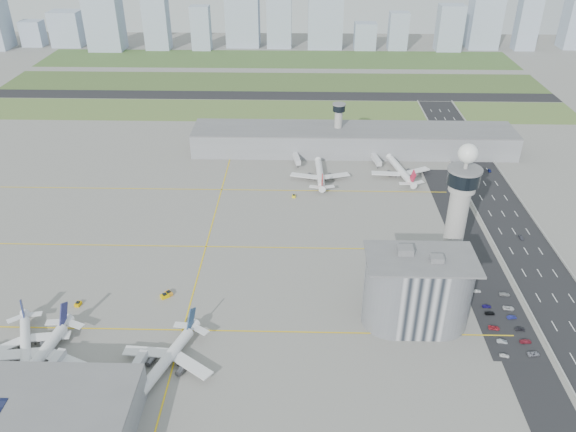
{
  "coord_description": "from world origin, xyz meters",
  "views": [
    {
      "loc": [
        5.85,
        -197.69,
        150.98
      ],
      "look_at": [
        0.0,
        35.0,
        15.0
      ],
      "focal_mm": 35.0,
      "sensor_mm": 36.0,
      "label": 1
    }
  ],
  "objects_px": {
    "car_lot_3": "(490,313)",
    "car_lot_10": "(509,308)",
    "car_lot_7": "(526,341)",
    "car_lot_8": "(520,329)",
    "car_lot_2": "(494,328)",
    "airplane_near_a": "(24,339)",
    "car_hw_2": "(489,171)",
    "airplane_far_b": "(401,166)",
    "jet_bridge_near_1": "(42,382)",
    "car_lot_1": "(502,341)",
    "secondary_tower": "(338,123)",
    "car_hw_4": "(443,132)",
    "tug_4": "(294,196)",
    "airplane_near_b": "(36,354)",
    "jet_bridge_near_2": "(128,384)",
    "car_lot_11": "(505,294)",
    "car_lot_5": "(477,291)",
    "jet_bridge_far_1": "(373,157)",
    "tug_2": "(165,296)",
    "tug_3": "(169,293)",
    "jet_bridge_far_0": "(295,156)",
    "car_lot_0": "(504,355)",
    "car_hw_1": "(521,238)",
    "car_lot_4": "(487,306)",
    "tug_1": "(78,304)",
    "admin_building": "(417,290)",
    "car_lot_6": "(533,354)",
    "airplane_near_c": "(165,355)",
    "tug_5": "(388,173)",
    "car_lot_9": "(512,317)",
    "control_tower": "(458,209)",
    "airplane_far_a": "(320,170)"
  },
  "relations": [
    {
      "from": "car_lot_3",
      "to": "car_lot_10",
      "type": "relative_size",
      "value": 0.88
    },
    {
      "from": "car_lot_7",
      "to": "car_lot_8",
      "type": "height_order",
      "value": "same"
    },
    {
      "from": "car_lot_2",
      "to": "car_lot_7",
      "type": "xyz_separation_m",
      "value": [
        9.92,
        -7.48,
        0.04
      ]
    },
    {
      "from": "airplane_near_a",
      "to": "car_lot_10",
      "type": "xyz_separation_m",
      "value": [
        189.77,
        28.56,
        -4.76
      ]
    },
    {
      "from": "car_lot_8",
      "to": "car_hw_2",
      "type": "xyz_separation_m",
      "value": [
        29.18,
        145.25,
        -0.1
      ]
    },
    {
      "from": "airplane_near_a",
      "to": "airplane_far_b",
      "type": "bearing_deg",
      "value": 109.09
    },
    {
      "from": "jet_bridge_near_1",
      "to": "car_lot_1",
      "type": "xyz_separation_m",
      "value": [
        167.15,
        27.04,
        -2.2
      ]
    },
    {
      "from": "secondary_tower",
      "to": "car_hw_4",
      "type": "distance_m",
      "value": 85.81
    },
    {
      "from": "tug_4",
      "to": "car_hw_4",
      "type": "bearing_deg",
      "value": -136.57
    },
    {
      "from": "airplane_near_b",
      "to": "car_lot_8",
      "type": "relative_size",
      "value": 11.94
    },
    {
      "from": "jet_bridge_near_2",
      "to": "car_lot_11",
      "type": "relative_size",
      "value": 3.16
    },
    {
      "from": "airplane_near_a",
      "to": "car_lot_5",
      "type": "distance_m",
      "value": 184.2
    },
    {
      "from": "car_lot_2",
      "to": "car_lot_5",
      "type": "distance_m",
      "value": 23.49
    },
    {
      "from": "airplane_near_a",
      "to": "car_lot_2",
      "type": "bearing_deg",
      "value": 70.88
    },
    {
      "from": "jet_bridge_far_1",
      "to": "tug_2",
      "type": "height_order",
      "value": "jet_bridge_far_1"
    },
    {
      "from": "car_lot_2",
      "to": "car_lot_3",
      "type": "distance_m",
      "value": 8.91
    },
    {
      "from": "tug_2",
      "to": "tug_3",
      "type": "relative_size",
      "value": 1.04
    },
    {
      "from": "car_lot_8",
      "to": "jet_bridge_far_0",
      "type": "bearing_deg",
      "value": 33.19
    },
    {
      "from": "car_lot_0",
      "to": "car_hw_1",
      "type": "height_order",
      "value": "car_hw_1"
    },
    {
      "from": "car_hw_2",
      "to": "secondary_tower",
      "type": "bearing_deg",
      "value": 169.19
    },
    {
      "from": "airplane_near_b",
      "to": "car_lot_4",
      "type": "bearing_deg",
      "value": 110.7
    },
    {
      "from": "jet_bridge_near_1",
      "to": "tug_1",
      "type": "distance_m",
      "value": 45.37
    },
    {
      "from": "jet_bridge_far_0",
      "to": "car_hw_1",
      "type": "xyz_separation_m",
      "value": [
        114.2,
        -90.85,
        -2.2
      ]
    },
    {
      "from": "admin_building",
      "to": "secondary_tower",
      "type": "bearing_deg",
      "value": 97.29
    },
    {
      "from": "admin_building",
      "to": "car_lot_6",
      "type": "xyz_separation_m",
      "value": [
        41.86,
        -18.36,
        -14.66
      ]
    },
    {
      "from": "airplane_near_c",
      "to": "airplane_far_b",
      "type": "xyz_separation_m",
      "value": [
        108.37,
        161.83,
        0.06
      ]
    },
    {
      "from": "jet_bridge_near_2",
      "to": "car_lot_1",
      "type": "relative_size",
      "value": 3.54
    },
    {
      "from": "airplane_near_b",
      "to": "tug_2",
      "type": "distance_m",
      "value": 55.7
    },
    {
      "from": "secondary_tower",
      "to": "car_hw_1",
      "type": "distance_m",
      "value": 140.03
    },
    {
      "from": "airplane_near_b",
      "to": "jet_bridge_near_2",
      "type": "bearing_deg",
      "value": 82.65
    },
    {
      "from": "jet_bridge_near_1",
      "to": "car_hw_1",
      "type": "distance_m",
      "value": 223.87
    },
    {
      "from": "tug_5",
      "to": "jet_bridge_far_0",
      "type": "bearing_deg",
      "value": 36.71
    },
    {
      "from": "car_lot_9",
      "to": "car_hw_2",
      "type": "distance_m",
      "value": 141.44
    },
    {
      "from": "airplane_near_b",
      "to": "car_lot_8",
      "type": "xyz_separation_m",
      "value": [
        181.68,
        24.52,
        -5.77
      ]
    },
    {
      "from": "tug_1",
      "to": "car_lot_6",
      "type": "relative_size",
      "value": 0.65
    },
    {
      "from": "admin_building",
      "to": "car_lot_5",
      "type": "relative_size",
      "value": 12.77
    },
    {
      "from": "car_lot_11",
      "to": "car_hw_2",
      "type": "distance_m",
      "value": 126.5
    },
    {
      "from": "car_lot_7",
      "to": "airplane_near_c",
      "type": "bearing_deg",
      "value": 89.97
    },
    {
      "from": "car_lot_4",
      "to": "airplane_far_b",
      "type": "bearing_deg",
      "value": 10.49
    },
    {
      "from": "jet_bridge_far_1",
      "to": "tug_1",
      "type": "bearing_deg",
      "value": -53.19
    },
    {
      "from": "control_tower",
      "to": "car_lot_7",
      "type": "height_order",
      "value": "control_tower"
    },
    {
      "from": "secondary_tower",
      "to": "car_lot_10",
      "type": "bearing_deg",
      "value": -69.02
    },
    {
      "from": "airplane_near_c",
      "to": "jet_bridge_far_1",
      "type": "relative_size",
      "value": 3.08
    },
    {
      "from": "airplane_far_b",
      "to": "car_lot_3",
      "type": "xyz_separation_m",
      "value": [
        17.8,
        -129.11,
        -5.51
      ]
    },
    {
      "from": "jet_bridge_far_1",
      "to": "car_lot_2",
      "type": "distance_m",
      "value": 161.28
    },
    {
      "from": "tug_5",
      "to": "car_hw_2",
      "type": "distance_m",
      "value": 63.34
    },
    {
      "from": "airplane_far_a",
      "to": "car_lot_6",
      "type": "distance_m",
      "value": 165.03
    },
    {
      "from": "control_tower",
      "to": "car_lot_5",
      "type": "xyz_separation_m",
      "value": [
        10.87,
        -10.72,
        -34.5
      ]
    },
    {
      "from": "tug_5",
      "to": "car_lot_11",
      "type": "relative_size",
      "value": 0.76
    },
    {
      "from": "tug_2",
      "to": "car_lot_6",
      "type": "bearing_deg",
      "value": -137.37
    }
  ]
}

